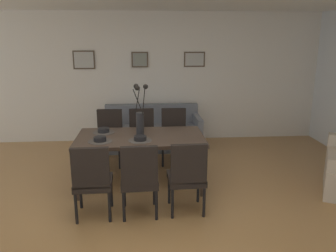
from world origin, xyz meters
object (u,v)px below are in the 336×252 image
framed_picture_center (140,60)px  dining_chair_near_right (109,134)px  centerpiece_vase (140,117)px  sofa (152,133)px  dining_chair_far_left (139,177)px  framed_picture_right (194,59)px  dining_chair_near_left (92,178)px  dining_table (140,141)px  bowl_near_right (104,130)px  bowl_near_left (100,139)px  dining_chair_far_right (142,133)px  dining_chair_mid_right (174,133)px  framed_picture_left (84,60)px  dining_chair_mid_left (187,174)px  bowl_far_left (140,138)px

framed_picture_center → dining_chair_near_right: bearing=-111.5°
centerpiece_vase → sofa: bearing=83.0°
dining_chair_far_left → framed_picture_right: bearing=70.7°
sofa → dining_chair_near_right: bearing=-131.0°
dining_chair_near_left → sofa: 2.82m
dining_table → sofa: size_ratio=0.97×
bowl_near_right → framed_picture_center: bearing=75.1°
framed_picture_right → sofa: bearing=-151.3°
sofa → bowl_near_left: bearing=-110.8°
framed_picture_center → dining_chair_far_right: bearing=-89.0°
dining_chair_far_left → dining_chair_mid_right: 1.93m
dining_table → centerpiece_vase: (0.00, 0.00, 0.36)m
dining_chair_mid_right → framed_picture_right: (0.54, 1.33, 1.16)m
dining_chair_near_right → sofa: bearing=49.0°
dining_chair_near_left → dining_chair_far_right: 1.95m
framed_picture_center → framed_picture_left: bearing=-180.0°
sofa → dining_chair_mid_right: bearing=-68.0°
dining_chair_mid_left → sofa: size_ratio=0.50×
bowl_near_right → framed_picture_left: framed_picture_left is taller
dining_chair_near_right → dining_chair_mid_right: (1.09, 0.01, 0.00)m
bowl_near_right → sofa: bearing=63.9°
dining_table → bowl_near_right: bearing=157.5°
dining_chair_mid_left → framed_picture_right: 3.39m
dining_chair_mid_left → bowl_far_left: dining_chair_mid_left is taller
dining_table → centerpiece_vase: bearing=55.3°
framed_picture_right → dining_chair_near_left: bearing=-117.5°
bowl_near_right → dining_chair_mid_right: bearing=32.4°
dining_chair_far_right → framed_picture_left: 2.09m
centerpiece_vase → framed_picture_right: size_ratio=1.74×
dining_chair_mid_right → bowl_near_right: dining_chair_mid_right is taller
dining_table → dining_chair_near_right: size_ratio=1.96×
framed_picture_right → bowl_near_left: bearing=-123.5°
dining_chair_near_right → bowl_near_right: 0.74m
dining_chair_near_right → framed_picture_right: framed_picture_right is taller
centerpiece_vase → framed_picture_right: 2.59m
dining_chair_near_left → dining_chair_near_right: (0.03, 1.84, 0.00)m
dining_chair_far_left → dining_chair_mid_left: 0.57m
bowl_near_right → framed_picture_right: bearing=51.1°
centerpiece_vase → bowl_near_left: bearing=-157.4°
dining_chair_near_right → framed_picture_center: size_ratio=2.79×
bowl_far_left → framed_picture_center: size_ratio=0.52×
bowl_far_left → bowl_near_right: bearing=140.3°
dining_chair_far_right → sofa: (0.20, 0.84, -0.23)m
dining_chair_far_right → framed_picture_right: framed_picture_right is taller
sofa → framed_picture_center: (-0.22, 0.48, 1.39)m
sofa → centerpiece_vase: bearing=-97.0°
dining_chair_far_left → framed_picture_right: framed_picture_right is taller
dining_chair_mid_right → dining_chair_far_right: bearing=178.9°
dining_chair_mid_left → framed_picture_left: (-1.66, 3.14, 1.16)m
dining_chair_mid_right → sofa: (-0.34, 0.85, -0.23)m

